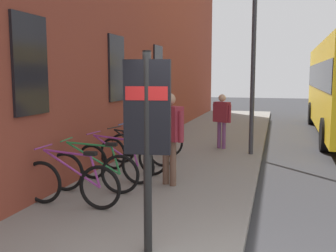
{
  "coord_description": "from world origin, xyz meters",
  "views": [
    {
      "loc": [
        -3.51,
        -0.33,
        2.24
      ],
      "look_at": [
        3.64,
        1.65,
        1.28
      ],
      "focal_mm": 41.99,
      "sensor_mm": 36.0,
      "label": 1
    }
  ],
  "objects_px": {
    "bicycle_under_window": "(71,183)",
    "bicycle_nearest_sign": "(93,171)",
    "bicycle_mid_rack": "(133,155)",
    "street_lamp": "(254,34)",
    "bicycle_end_of_row": "(149,142)",
    "pedestrian_crossing_street": "(169,129)",
    "pedestrian_by_facade": "(222,116)",
    "bicycle_leaning_wall": "(142,149)",
    "bicycle_far_end": "(115,162)",
    "transit_info_sign": "(147,120)"
  },
  "relations": [
    {
      "from": "bicycle_under_window",
      "to": "street_lamp",
      "type": "bearing_deg",
      "value": -26.11
    },
    {
      "from": "bicycle_far_end",
      "to": "bicycle_leaning_wall",
      "type": "relative_size",
      "value": 1.0
    },
    {
      "from": "transit_info_sign",
      "to": "street_lamp",
      "type": "distance_m",
      "value": 6.61
    },
    {
      "from": "bicycle_under_window",
      "to": "bicycle_nearest_sign",
      "type": "bearing_deg",
      "value": 0.7
    },
    {
      "from": "bicycle_nearest_sign",
      "to": "bicycle_far_end",
      "type": "xyz_separation_m",
      "value": [
        0.79,
        -0.09,
        0.0
      ]
    },
    {
      "from": "bicycle_far_end",
      "to": "pedestrian_by_facade",
      "type": "bearing_deg",
      "value": -20.6
    },
    {
      "from": "bicycle_leaning_wall",
      "to": "bicycle_end_of_row",
      "type": "bearing_deg",
      "value": 7.29
    },
    {
      "from": "bicycle_mid_rack",
      "to": "bicycle_under_window",
      "type": "bearing_deg",
      "value": 176.24
    },
    {
      "from": "street_lamp",
      "to": "pedestrian_by_facade",
      "type": "bearing_deg",
      "value": 56.27
    },
    {
      "from": "transit_info_sign",
      "to": "bicycle_mid_rack",
      "type": "bearing_deg",
      "value": 23.32
    },
    {
      "from": "bicycle_leaning_wall",
      "to": "transit_info_sign",
      "type": "relative_size",
      "value": 0.74
    },
    {
      "from": "bicycle_end_of_row",
      "to": "street_lamp",
      "type": "height_order",
      "value": "street_lamp"
    },
    {
      "from": "bicycle_far_end",
      "to": "bicycle_mid_rack",
      "type": "relative_size",
      "value": 1.02
    },
    {
      "from": "bicycle_far_end",
      "to": "street_lamp",
      "type": "distance_m",
      "value": 5.14
    },
    {
      "from": "bicycle_end_of_row",
      "to": "pedestrian_by_facade",
      "type": "distance_m",
      "value": 2.42
    },
    {
      "from": "pedestrian_by_facade",
      "to": "pedestrian_crossing_street",
      "type": "bearing_deg",
      "value": 173.74
    },
    {
      "from": "bicycle_under_window",
      "to": "bicycle_far_end",
      "type": "xyz_separation_m",
      "value": [
        1.59,
        -0.09,
        0.0
      ]
    },
    {
      "from": "bicycle_mid_rack",
      "to": "bicycle_far_end",
      "type": "bearing_deg",
      "value": 174.87
    },
    {
      "from": "bicycle_end_of_row",
      "to": "pedestrian_by_facade",
      "type": "bearing_deg",
      "value": -44.49
    },
    {
      "from": "bicycle_far_end",
      "to": "bicycle_mid_rack",
      "type": "bearing_deg",
      "value": -5.13
    },
    {
      "from": "bicycle_end_of_row",
      "to": "pedestrian_crossing_street",
      "type": "xyz_separation_m",
      "value": [
        -2.41,
        -1.2,
        0.7
      ]
    },
    {
      "from": "bicycle_leaning_wall",
      "to": "street_lamp",
      "type": "height_order",
      "value": "street_lamp"
    },
    {
      "from": "bicycle_under_window",
      "to": "pedestrian_crossing_street",
      "type": "xyz_separation_m",
      "value": [
        1.65,
        -1.2,
        0.7
      ]
    },
    {
      "from": "bicycle_end_of_row",
      "to": "transit_info_sign",
      "type": "distance_m",
      "value": 5.69
    },
    {
      "from": "bicycle_far_end",
      "to": "bicycle_mid_rack",
      "type": "height_order",
      "value": "same"
    },
    {
      "from": "bicycle_under_window",
      "to": "bicycle_leaning_wall",
      "type": "xyz_separation_m",
      "value": [
        3.13,
        -0.12,
        0.0
      ]
    },
    {
      "from": "bicycle_mid_rack",
      "to": "street_lamp",
      "type": "bearing_deg",
      "value": -40.67
    },
    {
      "from": "bicycle_mid_rack",
      "to": "bicycle_leaning_wall",
      "type": "xyz_separation_m",
      "value": [
        0.74,
        0.04,
        0.0
      ]
    },
    {
      "from": "bicycle_far_end",
      "to": "street_lamp",
      "type": "height_order",
      "value": "street_lamp"
    },
    {
      "from": "bicycle_mid_rack",
      "to": "pedestrian_by_facade",
      "type": "relative_size",
      "value": 1.1
    },
    {
      "from": "bicycle_far_end",
      "to": "bicycle_mid_rack",
      "type": "xyz_separation_m",
      "value": [
        0.81,
        -0.07,
        0.0
      ]
    },
    {
      "from": "street_lamp",
      "to": "bicycle_mid_rack",
      "type": "bearing_deg",
      "value": 139.33
    },
    {
      "from": "bicycle_under_window",
      "to": "bicycle_leaning_wall",
      "type": "relative_size",
      "value": 1.0
    },
    {
      "from": "bicycle_nearest_sign",
      "to": "bicycle_far_end",
      "type": "relative_size",
      "value": 1.0
    },
    {
      "from": "bicycle_end_of_row",
      "to": "street_lamp",
      "type": "relative_size",
      "value": 0.32
    },
    {
      "from": "bicycle_mid_rack",
      "to": "pedestrian_by_facade",
      "type": "height_order",
      "value": "pedestrian_by_facade"
    },
    {
      "from": "bicycle_nearest_sign",
      "to": "pedestrian_crossing_street",
      "type": "height_order",
      "value": "pedestrian_crossing_street"
    },
    {
      "from": "bicycle_nearest_sign",
      "to": "bicycle_far_end",
      "type": "bearing_deg",
      "value": -6.85
    },
    {
      "from": "pedestrian_crossing_street",
      "to": "street_lamp",
      "type": "height_order",
      "value": "street_lamp"
    },
    {
      "from": "bicycle_far_end",
      "to": "bicycle_leaning_wall",
      "type": "xyz_separation_m",
      "value": [
        1.54,
        -0.03,
        0.0
      ]
    },
    {
      "from": "bicycle_nearest_sign",
      "to": "bicycle_end_of_row",
      "type": "xyz_separation_m",
      "value": [
        3.27,
        -0.01,
        0.0
      ]
    },
    {
      "from": "bicycle_mid_rack",
      "to": "transit_info_sign",
      "type": "xyz_separation_m",
      "value": [
        -3.62,
        -1.56,
        1.21
      ]
    },
    {
      "from": "street_lamp",
      "to": "bicycle_leaning_wall",
      "type": "bearing_deg",
      "value": 129.98
    },
    {
      "from": "bicycle_end_of_row",
      "to": "pedestrian_by_facade",
      "type": "height_order",
      "value": "pedestrian_by_facade"
    },
    {
      "from": "bicycle_under_window",
      "to": "pedestrian_by_facade",
      "type": "xyz_separation_m",
      "value": [
        5.74,
        -1.65,
        0.57
      ]
    },
    {
      "from": "bicycle_end_of_row",
      "to": "pedestrian_crossing_street",
      "type": "bearing_deg",
      "value": -153.57
    },
    {
      "from": "bicycle_leaning_wall",
      "to": "pedestrian_crossing_street",
      "type": "bearing_deg",
      "value": -143.9
    },
    {
      "from": "bicycle_nearest_sign",
      "to": "pedestrian_crossing_street",
      "type": "relative_size",
      "value": 0.99
    },
    {
      "from": "bicycle_under_window",
      "to": "bicycle_nearest_sign",
      "type": "distance_m",
      "value": 0.8
    },
    {
      "from": "bicycle_mid_rack",
      "to": "transit_info_sign",
      "type": "relative_size",
      "value": 0.72
    }
  ]
}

